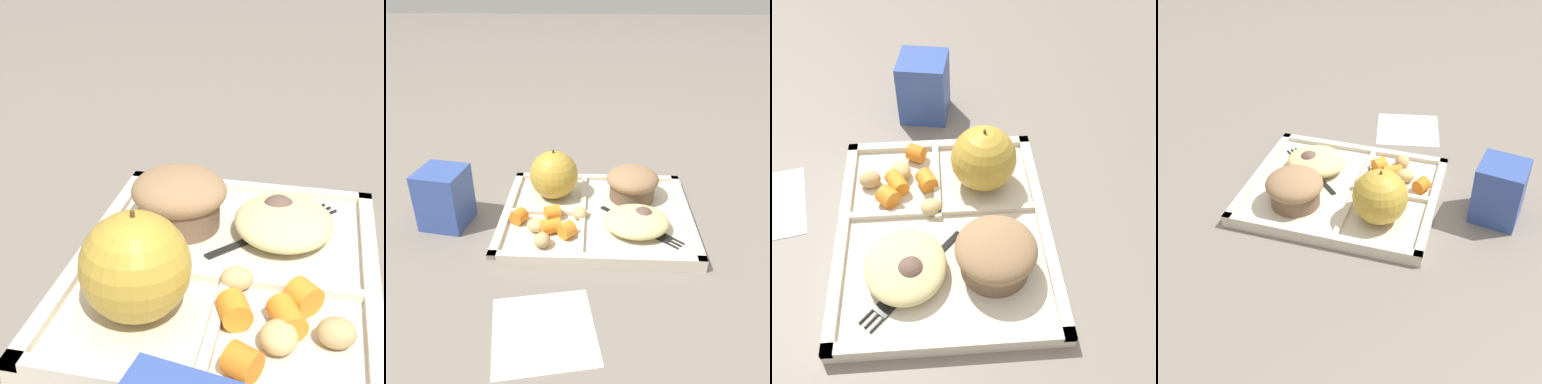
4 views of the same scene
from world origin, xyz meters
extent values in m
plane|color=slate|center=(0.00, 0.00, 0.00)|extent=(6.00, 6.00, 0.00)
cube|color=beige|center=(0.00, 0.00, 0.01)|extent=(0.32, 0.26, 0.01)
cube|color=beige|center=(0.00, -0.12, 0.02)|extent=(0.32, 0.01, 0.01)
cube|color=beige|center=(0.00, 0.12, 0.02)|extent=(0.32, 0.01, 0.01)
cube|color=beige|center=(0.15, 0.00, 0.02)|extent=(0.01, 0.26, 0.01)
cube|color=beige|center=(-0.02, 0.00, 0.02)|extent=(0.01, 0.23, 0.01)
cube|color=beige|center=(-0.08, -0.01, 0.02)|extent=(0.13, 0.01, 0.01)
sphere|color=#B79333|center=(-0.08, 0.06, 0.06)|extent=(0.09, 0.09, 0.09)
cylinder|color=#4C381E|center=(-0.08, 0.06, 0.10)|extent=(0.00, 0.00, 0.01)
cylinder|color=brown|center=(0.06, 0.06, 0.03)|extent=(0.08, 0.08, 0.03)
ellipsoid|color=#93704C|center=(0.06, 0.06, 0.05)|extent=(0.09, 0.09, 0.04)
cylinder|color=orange|center=(-0.13, -0.03, 0.03)|extent=(0.03, 0.03, 0.02)
cylinder|color=orange|center=(-0.07, -0.02, 0.03)|extent=(0.03, 0.03, 0.02)
cylinder|color=orange|center=(-0.05, -0.07, 0.03)|extent=(0.03, 0.03, 0.03)
cylinder|color=orange|center=(-0.07, -0.06, 0.02)|extent=(0.04, 0.03, 0.02)
ellipsoid|color=tan|center=(-0.03, -0.01, 0.02)|extent=(0.03, 0.03, 0.02)
ellipsoid|color=tan|center=(-0.09, -0.05, 0.02)|extent=(0.03, 0.03, 0.02)
ellipsoid|color=tan|center=(-0.08, -0.09, 0.02)|extent=(0.03, 0.03, 0.02)
ellipsoid|color=#D6C684|center=(0.06, -0.05, 0.03)|extent=(0.10, 0.09, 0.03)
sphere|color=brown|center=(0.05, -0.05, 0.03)|extent=(0.03, 0.03, 0.03)
sphere|color=brown|center=(0.07, -0.06, 0.03)|extent=(0.03, 0.03, 0.03)
sphere|color=brown|center=(0.06, -0.05, 0.03)|extent=(0.03, 0.03, 0.03)
sphere|color=brown|center=(0.07, -0.04, 0.03)|extent=(0.04, 0.04, 0.04)
cube|color=black|center=(0.05, -0.02, 0.01)|extent=(0.08, 0.07, 0.00)
cube|color=black|center=(0.10, -0.06, 0.01)|extent=(0.04, 0.04, 0.00)
cylinder|color=black|center=(0.11, -0.09, 0.01)|extent=(0.02, 0.02, 0.00)
cylinder|color=black|center=(0.12, -0.08, 0.01)|extent=(0.02, 0.02, 0.00)
cylinder|color=black|center=(0.13, -0.08, 0.01)|extent=(0.02, 0.02, 0.00)
camera|label=1|loc=(-0.43, -0.07, 0.31)|focal=55.11mm
camera|label=2|loc=(-0.01, -0.59, 0.39)|focal=38.53mm
camera|label=3|loc=(0.36, 0.00, 0.47)|focal=43.39mm
camera|label=4|loc=(-0.21, 0.66, 0.54)|focal=48.29mm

